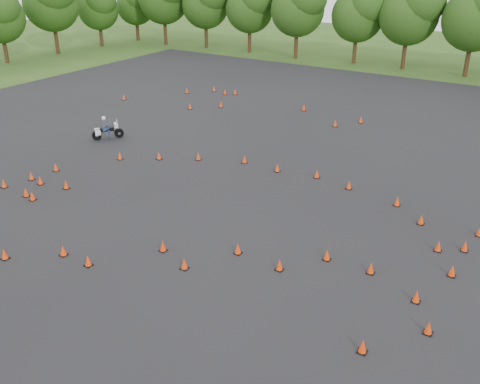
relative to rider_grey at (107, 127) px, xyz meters
name	(u,v)px	position (x,y,z in m)	size (l,w,h in m)	color
ground	(188,253)	(13.17, -8.64, -0.79)	(140.00, 140.00, 0.00)	#2D5119
asphalt_pad	(261,200)	(13.17, -2.64, -0.79)	(62.00, 62.00, 0.00)	black
treeline	(461,33)	(15.87, 26.84, 3.85)	(86.64, 32.22, 10.70)	#244513
traffic_cones	(257,198)	(13.13, -3.06, -0.56)	(36.39, 32.76, 0.45)	#E83B09
rider_grey	(107,127)	(0.00, 0.00, 0.00)	(2.05, 0.63, 1.58)	#38393E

